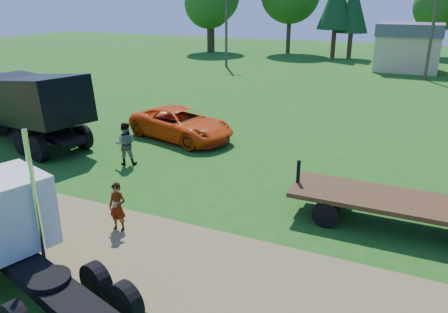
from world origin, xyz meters
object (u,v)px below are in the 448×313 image
at_px(flatbed_trailer, 402,206).
at_px(orange_pickup, 181,124).
at_px(spectator_a, 117,207).
at_px(black_dump_truck, 28,103).
at_px(white_semi_tractor, 3,230).

bearing_deg(flatbed_trailer, orange_pickup, 154.27).
bearing_deg(flatbed_trailer, spectator_a, -154.42).
bearing_deg(black_dump_truck, orange_pickup, 45.63).
relative_size(flatbed_trailer, spectator_a, 4.35).
xyz_separation_m(black_dump_truck, spectator_a, (9.58, -5.40, -1.28)).
relative_size(white_semi_tractor, spectator_a, 4.38).
distance_m(orange_pickup, spectator_a, 9.76).
distance_m(black_dump_truck, orange_pickup, 7.68).
bearing_deg(black_dump_truck, flatbed_trailer, 10.15).
height_order(black_dump_truck, spectator_a, black_dump_truck).
height_order(black_dump_truck, orange_pickup, black_dump_truck).
relative_size(white_semi_tractor, orange_pickup, 1.20).
height_order(white_semi_tractor, flatbed_trailer, white_semi_tractor).
bearing_deg(spectator_a, white_semi_tractor, -112.33).
distance_m(black_dump_truck, spectator_a, 11.07).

